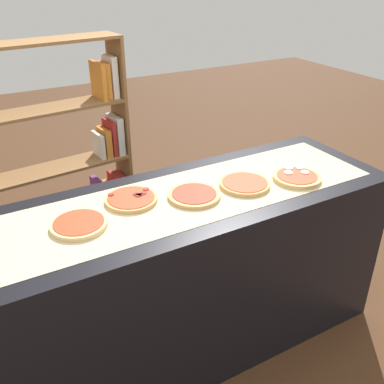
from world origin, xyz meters
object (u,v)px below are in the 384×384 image
Objects in this scene: pizza_plain_3 at (245,184)px; pizza_pepperoni_1 at (131,199)px; bookshelf at (80,172)px; pizza_plain_2 at (194,195)px; pizza_mozzarella_4 at (297,177)px; pizza_plain_0 at (79,224)px.

pizza_pepperoni_1 is at bearing 166.30° from pizza_plain_3.
pizza_plain_3 is 0.16× the size of bookshelf.
pizza_plain_3 is at bearing -5.02° from pizza_plain_2.
bookshelf is at bearing 89.96° from pizza_pepperoni_1.
pizza_plain_3 is (0.56, -0.14, 0.00)m from pizza_pepperoni_1.
pizza_mozzarella_4 is at bearing -14.18° from pizza_plain_3.
pizza_plain_0 is 0.56m from pizza_plain_2.
bookshelf reaches higher than pizza_plain_2.
pizza_plain_3 is at bearing -13.70° from pizza_pepperoni_1.
pizza_plain_0 is 1.12m from pizza_mozzarella_4.
pizza_plain_2 is 1.00× the size of pizza_plain_3.
pizza_pepperoni_1 is 0.95m from bookshelf.
pizza_pepperoni_1 is 0.98× the size of pizza_plain_2.
pizza_plain_0 is at bearing 174.33° from pizza_mozzarella_4.
bookshelf is (0.00, 0.92, -0.24)m from pizza_pepperoni_1.
pizza_plain_0 is 0.98× the size of pizza_mozzarella_4.
pizza_pepperoni_1 is 0.57m from pizza_plain_3.
bookshelf reaches higher than pizza_pepperoni_1.
pizza_mozzarella_4 is at bearing -13.86° from pizza_pepperoni_1.
pizza_pepperoni_1 is 0.30m from pizza_plain_2.
pizza_pepperoni_1 is 0.98× the size of pizza_plain_3.
pizza_mozzarella_4 is 1.43m from bookshelf.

